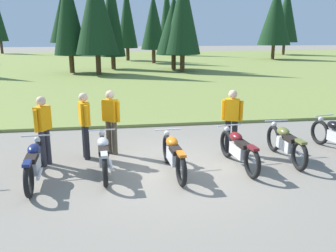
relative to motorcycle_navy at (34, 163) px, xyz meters
The scene contains 12 objects.
ground_plane 3.01m from the motorcycle_navy, ahead, with size 140.00×140.00×0.00m, color gray.
grass_moorland 26.33m from the motorcycle_navy, 83.52° to the left, with size 80.00×44.00×0.10m, color olive.
forest_treeline 29.86m from the motorcycle_navy, 84.08° to the left, with size 44.98×29.89×9.14m.
motorcycle_navy is the anchor object (origin of this frame).
motorcycle_silver 1.46m from the motorcycle_navy, 10.72° to the left, with size 0.62×2.10×0.88m.
motorcycle_orange 2.98m from the motorcycle_navy, ahead, with size 0.62×2.10×0.88m.
motorcycle_maroon 4.56m from the motorcycle_navy, ahead, with size 0.62×2.10×0.88m.
motorcycle_olive 5.88m from the motorcycle_navy, ahead, with size 0.62×2.10×0.88m.
rider_near_row_end 2.34m from the motorcycle_navy, 44.98° to the left, with size 0.47×0.39×1.67m.
rider_in_hivis_vest 4.88m from the motorcycle_navy, 14.60° to the left, with size 0.51×0.35×1.67m.
rider_with_back_turned 1.13m from the motorcycle_navy, 86.70° to the left, with size 0.37×0.49×1.67m.
rider_checking_bike 1.75m from the motorcycle_navy, 54.31° to the left, with size 0.31×0.53×1.67m.
Camera 1 is at (-1.26, -7.62, 3.11)m, focal length 38.30 mm.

